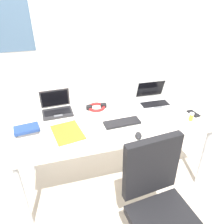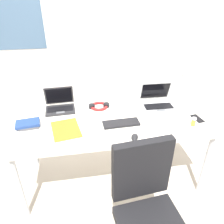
% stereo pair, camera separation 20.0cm
% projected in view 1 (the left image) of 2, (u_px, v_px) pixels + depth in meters
% --- Properties ---
extents(ground_plane, '(12.00, 12.00, 0.00)m').
position_uv_depth(ground_plane, '(112.00, 176.00, 2.42)').
color(ground_plane, '#B7AD9E').
extents(wall_back, '(6.00, 0.13, 2.60)m').
position_uv_depth(wall_back, '(87.00, 35.00, 2.68)').
color(wall_back, silver).
rests_on(wall_back, ground_plane).
extents(desk, '(1.80, 0.80, 0.74)m').
position_uv_depth(desk, '(112.00, 124.00, 2.08)').
color(desk, silver).
rests_on(desk, ground_plane).
extents(desk_lamp, '(0.12, 0.18, 0.40)m').
position_uv_depth(desk_lamp, '(176.00, 80.00, 2.37)').
color(desk_lamp, white).
rests_on(desk_lamp, desk).
extents(laptop_front_right, '(0.33, 0.30, 0.24)m').
position_uv_depth(laptop_front_right, '(153.00, 100.00, 2.29)').
color(laptop_front_right, '#B7BABC').
rests_on(laptop_front_right, desk).
extents(laptop_center, '(0.30, 0.25, 0.21)m').
position_uv_depth(laptop_center, '(57.00, 108.00, 2.14)').
color(laptop_center, '#232326').
rests_on(laptop_center, desk).
extents(external_keyboard, '(0.33, 0.13, 0.02)m').
position_uv_depth(external_keyboard, '(122.00, 123.00, 1.98)').
color(external_keyboard, black).
rests_on(external_keyboard, desk).
extents(computer_mouse, '(0.09, 0.11, 0.03)m').
position_uv_depth(computer_mouse, '(138.00, 135.00, 1.80)').
color(computer_mouse, black).
rests_on(computer_mouse, desk).
extents(cell_phone, '(0.08, 0.14, 0.01)m').
position_uv_depth(cell_phone, '(193.00, 113.00, 2.13)').
color(cell_phone, black).
rests_on(cell_phone, desk).
extents(headphones, '(0.21, 0.18, 0.04)m').
position_uv_depth(headphones, '(96.00, 107.00, 2.22)').
color(headphones, red).
rests_on(headphones, desk).
extents(pill_bottle, '(0.04, 0.04, 0.08)m').
position_uv_depth(pill_bottle, '(191.00, 117.00, 2.01)').
color(pill_bottle, gold).
rests_on(pill_bottle, desk).
extents(book_stack, '(0.22, 0.16, 0.05)m').
position_uv_depth(book_stack, '(27.00, 130.00, 1.86)').
color(book_stack, '#4C4C51').
rests_on(book_stack, desk).
extents(paper_folder_back_left, '(0.28, 0.35, 0.01)m').
position_uv_depth(paper_folder_back_left, '(67.00, 132.00, 1.86)').
color(paper_folder_back_left, orange).
rests_on(paper_folder_back_left, desk).
extents(office_chair, '(0.52, 0.56, 0.97)m').
position_uv_depth(office_chair, '(159.00, 216.00, 1.56)').
color(office_chair, black).
rests_on(office_chair, ground_plane).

